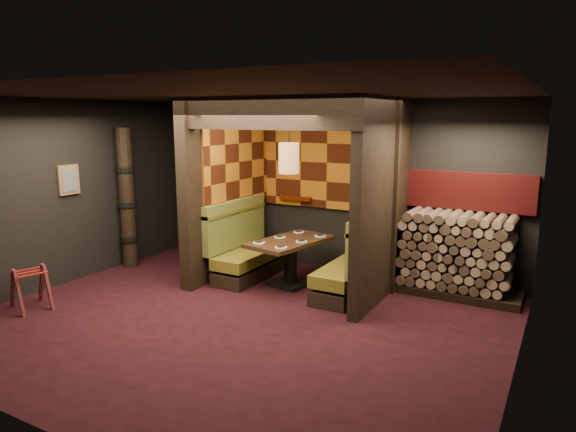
% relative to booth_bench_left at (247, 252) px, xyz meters
% --- Properties ---
extents(floor, '(6.50, 5.50, 0.02)m').
position_rel_booth_bench_left_xyz_m(floor, '(0.96, -1.65, -0.41)').
color(floor, black).
rests_on(floor, ground).
extents(ceiling, '(6.50, 5.50, 0.02)m').
position_rel_booth_bench_left_xyz_m(ceiling, '(0.96, -1.65, 2.46)').
color(ceiling, black).
rests_on(ceiling, ground).
extents(wall_back, '(6.50, 0.02, 2.85)m').
position_rel_booth_bench_left_xyz_m(wall_back, '(0.96, 1.11, 1.02)').
color(wall_back, black).
rests_on(wall_back, ground).
extents(wall_front, '(6.50, 0.02, 2.85)m').
position_rel_booth_bench_left_xyz_m(wall_front, '(0.96, -4.41, 1.02)').
color(wall_front, black).
rests_on(wall_front, ground).
extents(wall_left, '(0.02, 5.50, 2.85)m').
position_rel_booth_bench_left_xyz_m(wall_left, '(-2.30, -1.65, 1.02)').
color(wall_left, black).
rests_on(wall_left, ground).
extents(wall_right, '(0.02, 5.50, 2.85)m').
position_rel_booth_bench_left_xyz_m(wall_right, '(4.22, -1.65, 1.02)').
color(wall_right, black).
rests_on(wall_right, ground).
extents(partition_left, '(0.20, 2.20, 2.85)m').
position_rel_booth_bench_left_xyz_m(partition_left, '(-0.39, -0.00, 1.02)').
color(partition_left, black).
rests_on(partition_left, floor).
extents(partition_right, '(0.15, 2.10, 2.85)m').
position_rel_booth_bench_left_xyz_m(partition_right, '(2.26, 0.05, 1.02)').
color(partition_right, black).
rests_on(partition_right, floor).
extents(header_beam, '(2.85, 0.18, 0.44)m').
position_rel_booth_bench_left_xyz_m(header_beam, '(0.94, -0.95, 2.23)').
color(header_beam, black).
rests_on(header_beam, partition_left).
extents(tapa_back_panel, '(2.40, 0.06, 1.55)m').
position_rel_booth_bench_left_xyz_m(tapa_back_panel, '(0.94, 1.06, 1.42)').
color(tapa_back_panel, '#AD5F13').
rests_on(tapa_back_panel, wall_back).
extents(tapa_side_panel, '(0.04, 1.85, 1.45)m').
position_rel_booth_bench_left_xyz_m(tapa_side_panel, '(-0.27, 0.17, 1.45)').
color(tapa_side_panel, '#AD5F13').
rests_on(tapa_side_panel, partition_left).
extents(lacquer_shelf, '(0.60, 0.12, 0.07)m').
position_rel_booth_bench_left_xyz_m(lacquer_shelf, '(0.36, 1.00, 0.78)').
color(lacquer_shelf, '#531404').
rests_on(lacquer_shelf, wall_back).
extents(booth_bench_left, '(0.68, 1.60, 1.14)m').
position_rel_booth_bench_left_xyz_m(booth_bench_left, '(0.00, 0.00, 0.00)').
color(booth_bench_left, black).
rests_on(booth_bench_left, floor).
extents(booth_bench_right, '(0.68, 1.60, 1.14)m').
position_rel_booth_bench_left_xyz_m(booth_bench_right, '(1.89, 0.00, 0.00)').
color(booth_bench_right, black).
rests_on(booth_bench_right, floor).
extents(dining_table, '(1.00, 1.49, 0.73)m').
position_rel_booth_bench_left_xyz_m(dining_table, '(0.86, -0.09, 0.09)').
color(dining_table, black).
rests_on(dining_table, floor).
extents(place_settings, '(0.79, 1.19, 0.03)m').
position_rel_booth_bench_left_xyz_m(place_settings, '(0.86, -0.09, 0.34)').
color(place_settings, white).
rests_on(place_settings, dining_table).
extents(pendant_lamp, '(0.30, 0.30, 1.10)m').
position_rel_booth_bench_left_xyz_m(pendant_lamp, '(0.86, -0.14, 1.58)').
color(pendant_lamp, '#A9733F').
rests_on(pendant_lamp, ceiling).
extents(framed_picture, '(0.05, 0.36, 0.46)m').
position_rel_booth_bench_left_xyz_m(framed_picture, '(-2.25, -1.55, 1.22)').
color(framed_picture, brown).
rests_on(framed_picture, wall_left).
extents(luggage_rack, '(0.68, 0.57, 0.63)m').
position_rel_booth_bench_left_xyz_m(luggage_rack, '(-1.75, -2.68, -0.09)').
color(luggage_rack, '#4B1415').
rests_on(luggage_rack, floor).
extents(totem_column, '(0.31, 0.31, 2.40)m').
position_rel_booth_bench_left_xyz_m(totem_column, '(-2.09, -0.55, 0.79)').
color(totem_column, black).
rests_on(totem_column, floor).
extents(firewood_stack, '(1.73, 0.70, 1.22)m').
position_rel_booth_bench_left_xyz_m(firewood_stack, '(3.25, 0.70, 0.21)').
color(firewood_stack, black).
rests_on(firewood_stack, floor).
extents(mosaic_header, '(1.83, 0.10, 0.56)m').
position_rel_booth_bench_left_xyz_m(mosaic_header, '(3.25, 1.03, 1.10)').
color(mosaic_header, maroon).
rests_on(mosaic_header, wall_back).
extents(bay_front_post, '(0.08, 0.08, 2.85)m').
position_rel_booth_bench_left_xyz_m(bay_front_post, '(2.35, 0.31, 1.02)').
color(bay_front_post, black).
rests_on(bay_front_post, floor).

